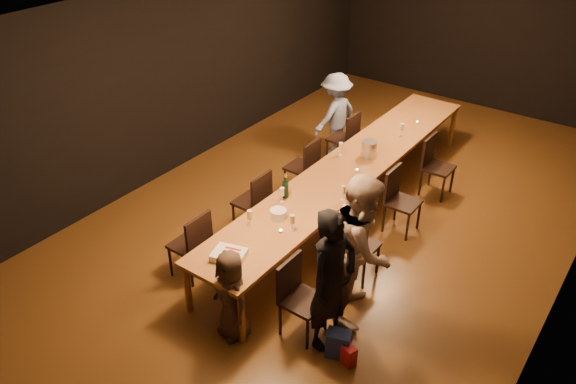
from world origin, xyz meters
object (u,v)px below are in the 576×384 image
Objects in this scene: chair_left_1 at (251,201)px; child at (231,295)px; chair_left_2 at (301,166)px; chair_left_0 at (189,244)px; ice_bucket at (369,149)px; table at (351,169)px; chair_right_2 at (403,202)px; birthday_cake at (229,255)px; champagne_bottle at (285,186)px; chair_left_3 at (342,138)px; woman_tan at (362,247)px; chair_right_0 at (303,300)px; chair_right_1 at (359,245)px; woman_birthday at (332,281)px; man_blue at (335,114)px; chair_right_3 at (439,167)px; plate_stack at (278,214)px.

chair_left_1 is 1.99m from child.
chair_left_0 is at bearing -180.00° from chair_left_2.
table is at bearing -99.85° from ice_bucket.
ice_bucket reaches higher than chair_left_2.
ice_bucket is (-0.78, 0.39, 0.41)m from chair_right_2.
chair_left_2 reaches higher than table.
chair_left_1 is 2.22× the size of birthday_cake.
champagne_bottle reaches higher than chair_left_2.
chair_left_3 is at bearing 0.00° from chair_left_2.
chair_right_2 is 2.08m from chair_left_1.
chair_left_0 is at bearing 90.11° from woman_tan.
champagne_bottle is (-0.24, 1.37, 0.13)m from birthday_cake.
child is (1.09, -1.66, 0.09)m from chair_left_1.
table is 24.38× the size of ice_bucket.
ice_bucket is (-0.78, 2.79, 0.41)m from chair_right_0.
chair_right_1 is at bearing 11.39° from woman_tan.
birthday_cake is (-1.17, -0.26, -0.04)m from woman_birthday.
ice_bucket is at bearing 78.42° from champagne_bottle.
man_blue reaches higher than champagne_bottle.
ice_bucket reaches higher than chair_left_1.
chair_right_2 is at bearing 54.93° from birthday_cake.
chair_right_0 is at bearing -46.97° from champagne_bottle.
chair_left_2 is (-1.70, 1.20, 0.00)m from chair_right_1.
chair_right_0 and chair_left_3 have the same top height.
chair_right_1 is 1.22m from woman_birthday.
ice_bucket is (-1.08, 2.72, 0.04)m from woman_birthday.
birthday_cake reaches higher than table.
chair_left_0 is at bearing -25.28° from chair_right_3.
woman_birthday is 1.80m from champagne_bottle.
chair_left_1 is at bearing 141.68° from child.
woman_tan is at bearing 30.14° from chair_right_1.
man_blue is at bearing 6.48° from chair_left_1.
woman_birthday reaches higher than child.
champagne_bottle is at bearing 28.13° from man_blue.
chair_left_0 is at bearing 175.39° from child.
chair_left_2 is 2.73m from birthday_cake.
birthday_cake is at bearing -32.24° from chair_right_1.
child reaches higher than chair_right_1.
chair_right_2 is 1.00× the size of chair_left_3.
table is at bearing -35.31° from chair_right_3.
woman_tan is at bearing -3.64° from plate_stack.
woman_tan reaches higher than chair_right_0.
chair_right_1 is 2.08m from chair_left_0.
ice_bucket is at bearing 8.38° from woman_tan.
ice_bucket is at bearing -66.79° from chair_left_2.
ice_bucket reaches higher than chair_right_2.
woman_tan is 4.25× the size of birthday_cake.
plate_stack is (0.80, -1.64, 0.34)m from chair_left_2.
chair_right_1 reaches higher than plate_stack.
plate_stack is at bearing -93.39° from ice_bucket.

